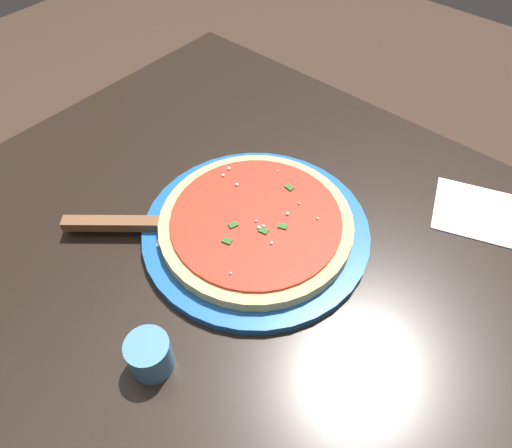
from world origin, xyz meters
TOP-DOWN VIEW (x-y plane):
  - ground_plane at (0.00, 0.00)m, footprint 5.00×5.00m
  - restaurant_table at (0.00, 0.00)m, footprint 0.86×0.75m
  - serving_plate at (0.01, 0.01)m, footprint 0.31×0.31m
  - pizza at (0.01, 0.01)m, footprint 0.26×0.26m
  - pizza_server at (-0.10, -0.09)m, footprint 0.20×0.18m
  - cup_small_sauce at (0.05, -0.21)m, footprint 0.05×0.05m
  - napkin_folded_right at (0.25, 0.25)m, footprint 0.18×0.15m

SIDE VIEW (x-z plane):
  - ground_plane at x=0.00m, z-range 0.00..0.00m
  - restaurant_table at x=0.00m, z-range 0.21..0.95m
  - napkin_folded_right at x=0.25m, z-range 0.74..0.74m
  - serving_plate at x=0.01m, z-range 0.74..0.75m
  - pizza_server at x=-0.10m, z-range 0.75..0.77m
  - pizza at x=0.01m, z-range 0.75..0.78m
  - cup_small_sauce at x=0.05m, z-range 0.74..0.79m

